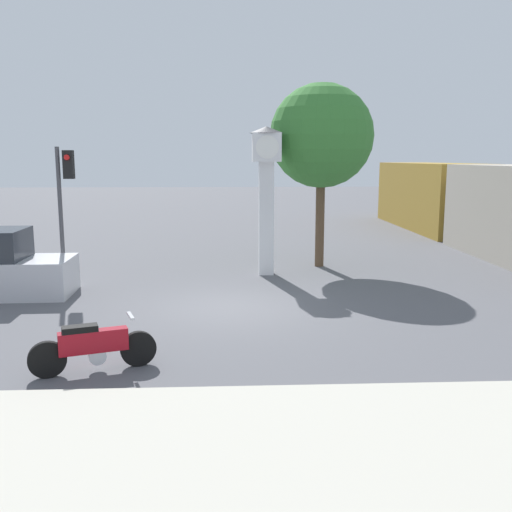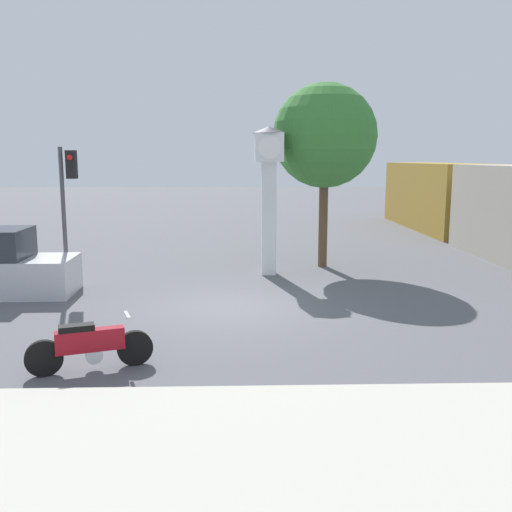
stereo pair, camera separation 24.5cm
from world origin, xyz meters
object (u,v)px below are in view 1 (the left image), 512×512
(motorcycle, at_px, (93,346))
(clock_tower, at_px, (266,178))
(freight_train, at_px, (474,204))
(street_tree, at_px, (322,136))
(traffic_light, at_px, (65,191))

(motorcycle, xyz_separation_m, clock_tower, (3.53, 8.30, 2.59))
(freight_train, height_order, street_tree, street_tree)
(traffic_light, xyz_separation_m, street_tree, (7.76, 2.54, 1.62))
(clock_tower, height_order, traffic_light, clock_tower)
(motorcycle, relative_size, clock_tower, 0.45)
(motorcycle, height_order, freight_train, freight_train)
(motorcycle, distance_m, traffic_light, 7.73)
(clock_tower, relative_size, traffic_light, 1.16)
(clock_tower, bearing_deg, traffic_light, -167.61)
(freight_train, bearing_deg, traffic_light, -153.40)
(traffic_light, bearing_deg, street_tree, 18.13)
(motorcycle, distance_m, clock_tower, 9.39)
(freight_train, distance_m, street_tree, 9.50)
(motorcycle, xyz_separation_m, street_tree, (5.44, 9.56, 3.91))
(motorcycle, bearing_deg, freight_train, 29.76)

